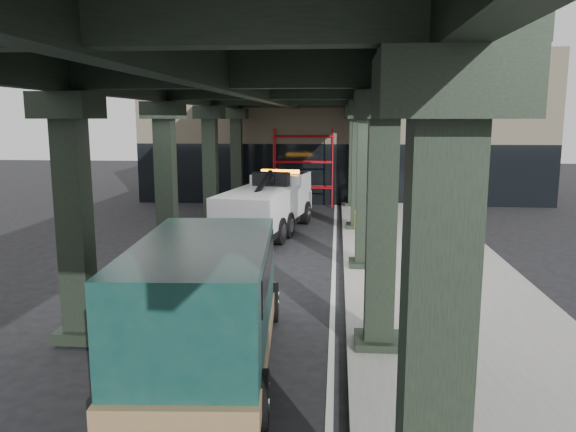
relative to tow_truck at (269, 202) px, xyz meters
The scene contains 8 objects.
ground 7.62m from the tow_truck, 82.87° to the right, with size 90.00×90.00×0.00m, color black.
sidewalk 7.79m from the tow_truck, 45.16° to the right, with size 5.00×40.00×0.15m, color gray.
lane_stripe 6.19m from the tow_truck, 64.27° to the right, with size 0.12×38.00×0.01m, color silver.
viaduct 6.94m from the tow_truck, 84.43° to the right, with size 7.40×32.00×6.40m.
building 13.17m from the tow_truck, 76.83° to the left, with size 22.00×10.00×8.00m, color #C6B793.
scaffolding 7.30m from the tow_truck, 82.60° to the left, with size 3.08×0.88×4.00m.
tow_truck is the anchor object (origin of this frame).
towed_van 12.55m from the tow_truck, 88.14° to the right, with size 2.79×6.18×2.44m.
Camera 1 is at (1.77, -14.49, 4.50)m, focal length 35.00 mm.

